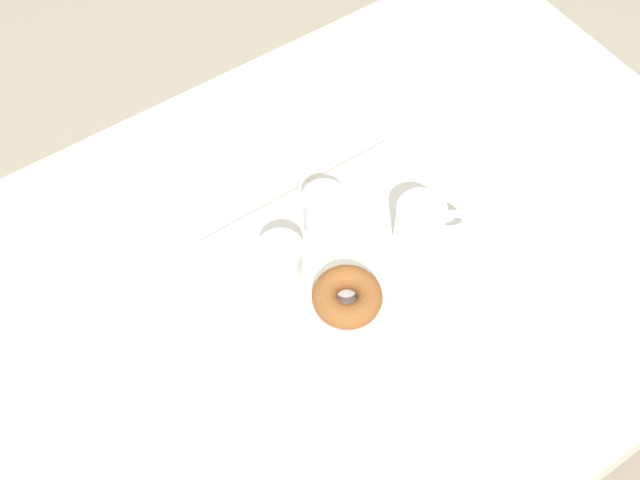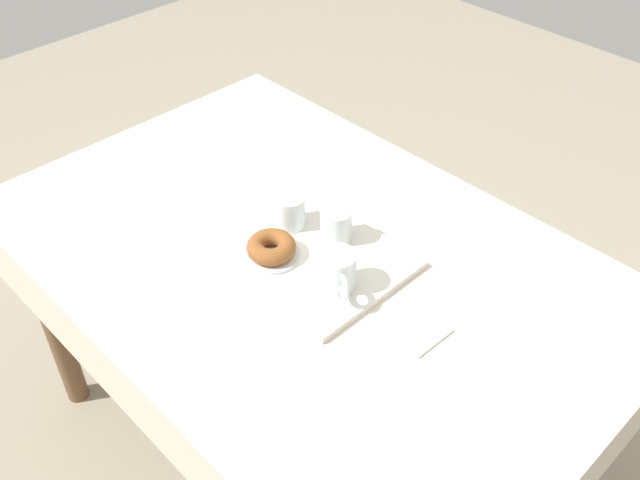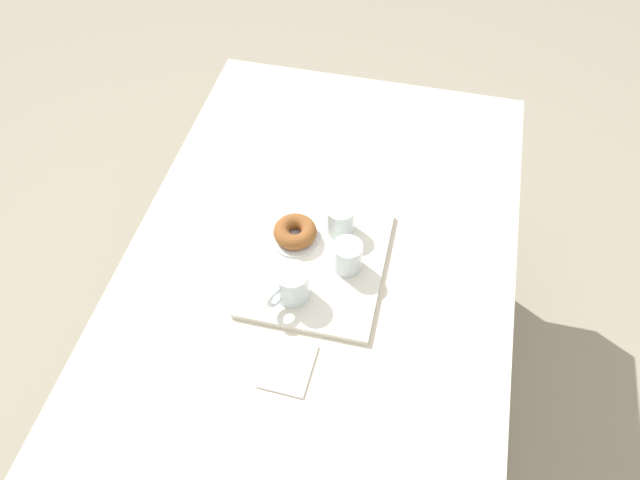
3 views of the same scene
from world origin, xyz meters
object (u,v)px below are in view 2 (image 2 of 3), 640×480
Objects in this scene: donut_plate_left at (272,255)px; serving_tray at (312,257)px; dining_table at (305,285)px; sugar_donut_left at (271,247)px; water_glass_far at (336,226)px; tea_mug_left at (338,272)px; water_glass_near at (290,212)px; paper_napkin at (412,325)px.

serving_tray is at bearing 50.24° from donut_plate_left.
sugar_donut_left is (-0.03, -0.07, 0.14)m from dining_table.
sugar_donut_left is at bearing -111.24° from water_glass_far.
tea_mug_left is (0.14, -0.04, 0.16)m from dining_table.
water_glass_far is at bearing 69.39° from dining_table.
donut_plate_left is (-0.03, -0.07, 0.12)m from dining_table.
dining_table is 13.10× the size of tea_mug_left.
water_glass_near is 0.12m from sugar_donut_left.
serving_tray is at bearing -4.59° from dining_table.
water_glass_far is at bearing 166.38° from paper_napkin.
serving_tray is 0.09m from donut_plate_left.
paper_napkin reaches higher than dining_table.
water_glass_near is at bearing 163.03° from tea_mug_left.
sugar_donut_left reaches higher than serving_tray.
donut_plate_left is (-0.06, -0.14, -0.03)m from water_glass_far.
dining_table is at bearing 175.41° from serving_tray.
paper_napkin is (0.40, -0.03, -0.05)m from water_glass_near.
sugar_donut_left is (0.00, 0.00, 0.02)m from donut_plate_left.
serving_tray is at bearing -89.12° from water_glass_far.
water_glass_far reaches higher than paper_napkin.
water_glass_near is (-0.11, 0.03, 0.04)m from serving_tray.
water_glass_far is (0.11, 0.04, -0.00)m from water_glass_near.
tea_mug_left is 1.02× the size of sugar_donut_left.
dining_table is 0.21m from tea_mug_left.
sugar_donut_left reaches higher than paper_napkin.
dining_table is 11.16× the size of paper_napkin.
sugar_donut_left is at bearing -62.64° from water_glass_near.
tea_mug_left reaches higher than dining_table.
sugar_donut_left is at bearing -167.99° from tea_mug_left.
paper_napkin is at bearing 12.46° from tea_mug_left.
water_glass_far is at bearing 90.88° from serving_tray.
paper_napkin is at bearing -4.19° from water_glass_near.
water_glass_near reaches higher than sugar_donut_left.
serving_tray is 0.10m from sugar_donut_left.
serving_tray is 0.12m from water_glass_near.
water_glass_near is at bearing 158.37° from dining_table.
water_glass_near is 0.12m from water_glass_far.
tea_mug_left reaches higher than donut_plate_left.
donut_plate_left is (-0.06, -0.07, 0.01)m from serving_tray.
tea_mug_left is 0.18m from donut_plate_left.
sugar_donut_left is at bearing -111.88° from dining_table.
donut_plate_left is 0.35m from paper_napkin.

